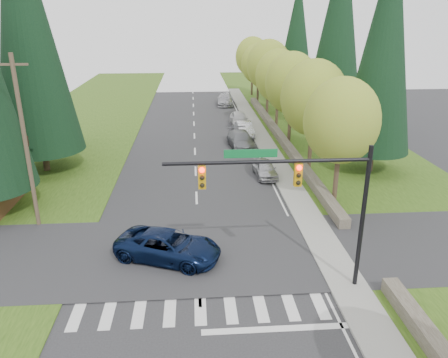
{
  "coord_description": "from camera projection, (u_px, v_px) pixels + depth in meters",
  "views": [
    {
      "loc": [
        -0.11,
        -12.29,
        11.83
      ],
      "look_at": [
        1.62,
        11.62,
        2.8
      ],
      "focal_mm": 35.0,
      "sensor_mm": 36.0,
      "label": 1
    }
  ],
  "objects": [
    {
      "name": "sidewalk_east",
      "position": [
        278.0,
        164.0,
        36.63
      ],
      "size": [
        1.8,
        80.0,
        0.13
      ],
      "primitive_type": "cube",
      "color": "gray",
      "rests_on": "ground"
    },
    {
      "name": "grass_east",
      "position": [
        357.0,
        171.0,
        35.19
      ],
      "size": [
        14.0,
        110.0,
        0.06
      ],
      "primitive_type": "cube",
      "color": "#2C4813",
      "rests_on": "ground"
    },
    {
      "name": "traffic_signal",
      "position": [
        301.0,
        188.0,
        18.39
      ],
      "size": [
        8.7,
        0.37,
        6.8
      ],
      "color": "black",
      "rests_on": "ground"
    },
    {
      "name": "decid_tree_1",
      "position": [
        314.0,
        98.0,
        33.84
      ],
      "size": [
        5.2,
        5.2,
        8.8
      ],
      "color": "#38281C",
      "rests_on": "ground"
    },
    {
      "name": "conifer_e_c",
      "position": [
        297.0,
        35.0,
        58.12
      ],
      "size": [
        5.1,
        5.1,
        16.8
      ],
      "color": "#38281C",
      "rests_on": "ground"
    },
    {
      "name": "grass_west",
      "position": [
        26.0,
        179.0,
        33.43
      ],
      "size": [
        14.0,
        110.0,
        0.06
      ],
      "primitive_type": "cube",
      "color": "#2C4813",
      "rests_on": "ground"
    },
    {
      "name": "parked_car_e",
      "position": [
        225.0,
        100.0,
        60.89
      ],
      "size": [
        2.3,
        5.2,
        1.48
      ],
      "primitive_type": "imported",
      "rotation": [
        0.0,
        0.0,
        -0.04
      ],
      "color": "#A4A4A9",
      "rests_on": "ground"
    },
    {
      "name": "curb_east",
      "position": [
        268.0,
        165.0,
        36.57
      ],
      "size": [
        0.2,
        80.0,
        0.13
      ],
      "primitive_type": "cube",
      "color": "gray",
      "rests_on": "ground"
    },
    {
      "name": "decid_tree_2",
      "position": [
        292.0,
        83.0,
        40.31
      ],
      "size": [
        5.0,
        5.0,
        8.82
      ],
      "color": "#38281C",
      "rests_on": "ground"
    },
    {
      "name": "conifer_w_e",
      "position": [
        28.0,
        34.0,
        37.21
      ],
      "size": [
        5.78,
        5.78,
        18.8
      ],
      "color": "#38281C",
      "rests_on": "ground"
    },
    {
      "name": "parked_car_b",
      "position": [
        241.0,
        140.0,
        41.22
      ],
      "size": [
        2.65,
        5.47,
        1.54
      ],
      "primitive_type": "imported",
      "rotation": [
        0.0,
        0.0,
        0.1
      ],
      "color": "slate",
      "rests_on": "ground"
    },
    {
      "name": "conifer_e_b",
      "position": [
        339.0,
        26.0,
        44.59
      ],
      "size": [
        6.12,
        6.12,
        19.8
      ],
      "color": "#38281C",
      "rests_on": "ground"
    },
    {
      "name": "utility_pole",
      "position": [
        25.0,
        143.0,
        24.39
      ],
      "size": [
        1.6,
        0.24,
        10.0
      ],
      "color": "#473828",
      "rests_on": "ground"
    },
    {
      "name": "cross_street",
      "position": [
        198.0,
        253.0,
        23.12
      ],
      "size": [
        120.0,
        8.0,
        0.1
      ],
      "primitive_type": "cube",
      "color": "#28282B",
      "rests_on": "ground"
    },
    {
      "name": "decid_tree_0",
      "position": [
        342.0,
        121.0,
        27.37
      ],
      "size": [
        4.8,
        4.8,
        8.37
      ],
      "color": "#38281C",
      "rests_on": "ground"
    },
    {
      "name": "parked_car_a",
      "position": [
        265.0,
        169.0,
        33.87
      ],
      "size": [
        1.77,
        3.88,
        1.29
      ],
      "primitive_type": "imported",
      "rotation": [
        0.0,
        0.0,
        0.07
      ],
      "color": "#B2B2B7",
      "rests_on": "ground"
    },
    {
      "name": "stone_wall_north",
      "position": [
        280.0,
        136.0,
        44.11
      ],
      "size": [
        0.7,
        40.0,
        0.7
      ],
      "primitive_type": "cube",
      "color": "#4C4438",
      "rests_on": "ground"
    },
    {
      "name": "decid_tree_4",
      "position": [
        269.0,
        65.0,
        53.34
      ],
      "size": [
        5.4,
        5.4,
        9.18
      ],
      "color": "#38281C",
      "rests_on": "ground"
    },
    {
      "name": "conifer_e_a",
      "position": [
        385.0,
        45.0,
        31.81
      ],
      "size": [
        5.44,
        5.44,
        17.8
      ],
      "color": "#38281C",
      "rests_on": "ground"
    },
    {
      "name": "parked_car_c",
      "position": [
        244.0,
        129.0,
        45.27
      ],
      "size": [
        1.76,
        4.39,
        1.42
      ],
      "primitive_type": "imported",
      "rotation": [
        0.0,
        0.0,
        0.06
      ],
      "color": "silver",
      "rests_on": "ground"
    },
    {
      "name": "suv_navy",
      "position": [
        168.0,
        246.0,
        22.31
      ],
      "size": [
        5.96,
        4.32,
        1.51
      ],
      "primitive_type": "imported",
      "rotation": [
        0.0,
        0.0,
        1.19
      ],
      "color": "#0A1635",
      "rests_on": "ground"
    },
    {
      "name": "conifer_w_c",
      "position": [
        25.0,
        23.0,
        31.39
      ],
      "size": [
        6.46,
        6.46,
        20.8
      ],
      "color": "#38281C",
      "rests_on": "ground"
    },
    {
      "name": "decid_tree_5",
      "position": [
        258.0,
        64.0,
        60.05
      ],
      "size": [
        4.8,
        4.8,
        8.3
      ],
      "color": "#38281C",
      "rests_on": "ground"
    },
    {
      "name": "parked_car_d",
      "position": [
        239.0,
        119.0,
        49.32
      ],
      "size": [
        1.92,
        4.72,
        1.6
      ],
      "primitive_type": "imported",
      "rotation": [
        0.0,
        0.0,
        0.01
      ],
      "color": "silver",
      "rests_on": "ground"
    },
    {
      "name": "decid_tree_3",
      "position": [
        278.0,
        76.0,
        46.94
      ],
      "size": [
        5.0,
        5.0,
        8.55
      ],
      "color": "#38281C",
      "rests_on": "ground"
    },
    {
      "name": "decid_tree_6",
      "position": [
        252.0,
        57.0,
        66.47
      ],
      "size": [
        5.2,
        5.2,
        8.86
      ],
      "color": "#38281C",
      "rests_on": "ground"
    }
  ]
}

